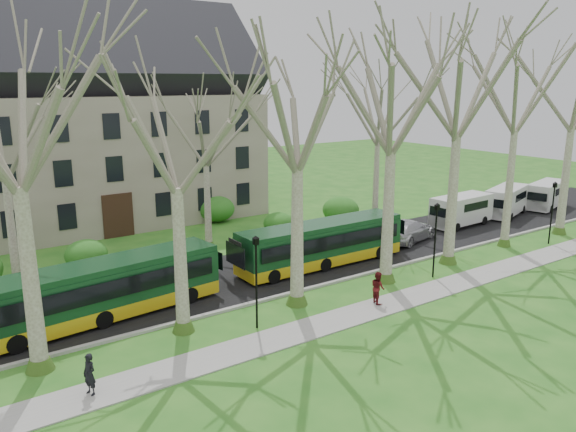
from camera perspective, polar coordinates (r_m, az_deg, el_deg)
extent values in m
plane|color=#26661D|center=(30.39, 5.55, -7.86)|extent=(120.00, 120.00, 0.00)
cube|color=gray|center=(28.68, 8.83, -9.25)|extent=(70.00, 2.00, 0.06)
cube|color=black|center=(34.48, -0.40, -5.12)|extent=(80.00, 8.00, 0.06)
cube|color=#A5A39E|center=(31.44, 3.77, -6.95)|extent=(80.00, 0.25, 0.14)
cube|color=gray|center=(47.49, -19.48, 5.43)|extent=(26.00, 12.00, 10.00)
cylinder|color=black|center=(25.60, -3.22, -7.20)|extent=(0.10, 0.10, 4.00)
cube|color=black|center=(24.92, -3.29, -2.57)|extent=(0.22, 0.22, 0.30)
cylinder|color=black|center=(33.17, 14.69, -2.77)|extent=(0.10, 0.10, 4.00)
cube|color=black|center=(32.65, 14.91, 0.86)|extent=(0.22, 0.22, 0.30)
cylinder|color=black|center=(42.82, 25.20, 0.01)|extent=(0.10, 0.10, 4.00)
cube|color=black|center=(42.41, 25.49, 2.84)|extent=(0.22, 0.22, 0.30)
ellipsoid|color=#2B601B|center=(35.91, -19.83, -3.56)|extent=(2.60, 2.60, 2.00)
ellipsoid|color=#2B601B|center=(41.53, -0.96, -0.49)|extent=(2.60, 2.60, 2.00)
ellipsoid|color=#2B601B|center=(45.07, 5.38, 0.58)|extent=(2.60, 2.60, 2.00)
ellipsoid|color=#2B601B|center=(45.56, -7.28, 0.67)|extent=(2.60, 2.60, 2.00)
imported|color=silver|center=(40.44, 12.11, -1.42)|extent=(5.72, 3.47, 1.55)
imported|color=black|center=(22.04, -19.52, -14.92)|extent=(0.55, 0.66, 1.55)
imported|color=#581416|center=(28.99, 9.12, -7.18)|extent=(0.83, 0.95, 1.65)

